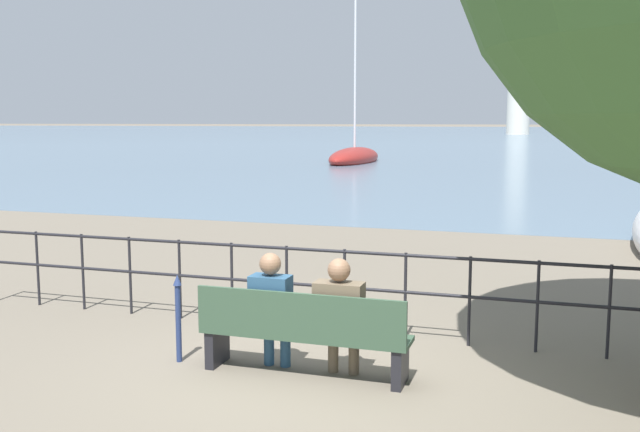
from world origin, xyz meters
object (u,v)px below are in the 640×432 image
seated_person_left (272,306)px  closed_umbrella (178,313)px  sailboat_0 (355,157)px  park_bench (303,334)px  seated_person_right (340,312)px  harbor_lighthouse (520,74)px

seated_person_left → closed_umbrella: (-1.05, -0.07, -0.15)m
sailboat_0 → seated_person_left: bearing=-76.2°
closed_umbrella → sailboat_0: sailboat_0 is taller
park_bench → seated_person_left: 0.45m
closed_umbrella → sailboat_0: bearing=102.3°
seated_person_right → sailboat_0: size_ratio=0.10×
seated_person_left → closed_umbrella: bearing=-176.2°
seated_person_right → harbor_lighthouse: size_ratio=0.05×
closed_umbrella → sailboat_0: (-7.91, 36.43, -0.21)m
park_bench → harbor_lighthouse: size_ratio=0.09×
harbor_lighthouse → seated_person_left: bearing=-88.5°
seated_person_right → harbor_lighthouse: harbor_lighthouse is taller
seated_person_left → harbor_lighthouse: harbor_lighthouse is taller
seated_person_left → closed_umbrella: 1.07m
seated_person_right → harbor_lighthouse: bearing=91.8°
park_bench → sailboat_0: sailboat_0 is taller
park_bench → seated_person_right: 0.44m
seated_person_right → sailboat_0: sailboat_0 is taller
seated_person_left → sailboat_0: sailboat_0 is taller
park_bench → seated_person_left: seated_person_left is taller
closed_umbrella → harbor_lighthouse: size_ratio=0.04×
seated_person_left → harbor_lighthouse: (-3.43, 133.31, 10.48)m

